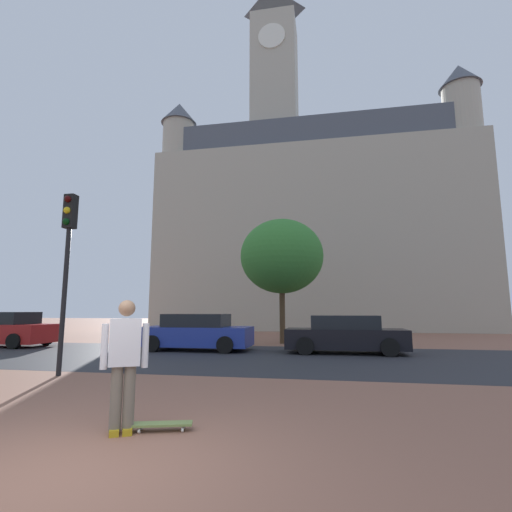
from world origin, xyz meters
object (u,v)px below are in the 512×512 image
object	(u,v)px
person_skater	(125,358)
traffic_light_pole	(67,247)
car_red	(3,330)
car_blue	(197,333)
car_black	(345,335)
skateboard	(162,424)

from	to	relation	value
person_skater	traffic_light_pole	distance (m)	5.81
person_skater	traffic_light_pole	world-z (taller)	traffic_light_pole
car_red	car_blue	bearing A→B (deg)	0.00
traffic_light_pole	car_red	bearing A→B (deg)	141.02
car_red	car_black	bearing A→B (deg)	-0.00
person_skater	car_blue	world-z (taller)	person_skater
car_red	car_black	world-z (taller)	car_red
car_black	traffic_light_pole	xyz separation A→B (m)	(-7.20, -6.37, 2.54)
skateboard	traffic_light_pole	xyz separation A→B (m)	(-4.33, 3.51, 3.13)
car_blue	traffic_light_pole	distance (m)	6.97
car_blue	car_black	bearing A→B (deg)	-0.00
person_skater	car_blue	xyz separation A→B (m)	(-2.56, 10.07, -0.26)
person_skater	car_black	world-z (taller)	person_skater
car_blue	car_red	bearing A→B (deg)	180.00
car_black	car_red	bearing A→B (deg)	180.00
person_skater	car_black	size ratio (longest dim) A/B	0.39
car_blue	traffic_light_pole	size ratio (longest dim) A/B	0.96
person_skater	traffic_light_pole	xyz separation A→B (m)	(-3.85, 3.71, 2.26)
car_black	person_skater	bearing A→B (deg)	-108.36
person_skater	car_blue	size ratio (longest dim) A/B	0.39
car_red	traffic_light_pole	world-z (taller)	traffic_light_pole
person_skater	skateboard	size ratio (longest dim) A/B	2.10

